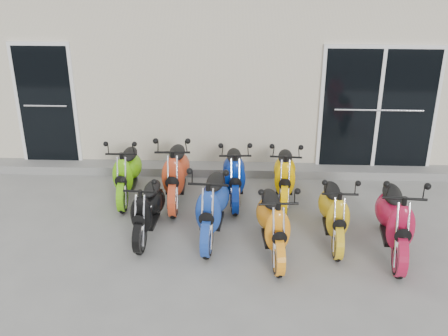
{
  "coord_description": "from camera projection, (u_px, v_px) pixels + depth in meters",
  "views": [
    {
      "loc": [
        0.32,
        -7.15,
        4.29
      ],
      "look_at": [
        0.0,
        0.6,
        0.75
      ],
      "focal_mm": 45.0,
      "sensor_mm": 36.0,
      "label": 1
    }
  ],
  "objects": [
    {
      "name": "door_right",
      "position": [
        379.0,
        106.0,
        9.64
      ],
      "size": [
        2.02,
        0.08,
        2.22
      ],
      "primitive_type": "cube",
      "color": "black",
      "rests_on": "front_step"
    },
    {
      "name": "scooter_front_black",
      "position": [
        147.0,
        202.0,
        7.97
      ],
      "size": [
        0.64,
        1.5,
        1.08
      ],
      "primitive_type": null,
      "rotation": [
        0.0,
        0.0,
        -0.07
      ],
      "color": "black",
      "rests_on": "ground"
    },
    {
      "name": "scooter_back_blue",
      "position": [
        234.0,
        167.0,
        8.98
      ],
      "size": [
        0.64,
        1.57,
        1.14
      ],
      "primitive_type": null,
      "rotation": [
        0.0,
        0.0,
        0.05
      ],
      "color": "navy",
      "rests_on": "ground"
    },
    {
      "name": "scooter_front_red",
      "position": [
        396.0,
        211.0,
        7.53
      ],
      "size": [
        0.76,
        1.77,
        1.28
      ],
      "primitive_type": null,
      "rotation": [
        0.0,
        0.0,
        -0.08
      ],
      "color": "#AD1336",
      "rests_on": "ground"
    },
    {
      "name": "door_left",
      "position": [
        46.0,
        102.0,
        9.86
      ],
      "size": [
        1.07,
        0.08,
        2.22
      ],
      "primitive_type": "cube",
      "color": "black",
      "rests_on": "front_step"
    },
    {
      "name": "scooter_back_green",
      "position": [
        127.0,
        165.0,
        9.05
      ],
      "size": [
        0.61,
        1.55,
        1.14
      ],
      "primitive_type": null,
      "rotation": [
        0.0,
        0.0,
        0.03
      ],
      "color": "#62BE0D",
      "rests_on": "ground"
    },
    {
      "name": "front_step",
      "position": [
        227.0,
        169.0,
        10.09
      ],
      "size": [
        14.0,
        0.4,
        0.15
      ],
      "primitive_type": "cube",
      "color": "gray",
      "rests_on": "ground"
    },
    {
      "name": "scooter_back_yellow",
      "position": [
        285.0,
        168.0,
        8.96
      ],
      "size": [
        0.65,
        1.56,
        1.13
      ],
      "primitive_type": null,
      "rotation": [
        0.0,
        0.0,
        -0.06
      ],
      "color": "#FFBC00",
      "rests_on": "ground"
    },
    {
      "name": "scooter_front_blue",
      "position": [
        212.0,
        197.0,
        7.92
      ],
      "size": [
        0.74,
        1.73,
        1.25
      ],
      "primitive_type": null,
      "rotation": [
        0.0,
        0.0,
        -0.07
      ],
      "color": "#1A3D9E",
      "rests_on": "ground"
    },
    {
      "name": "scooter_back_red",
      "position": [
        175.0,
        165.0,
        8.93
      ],
      "size": [
        0.67,
        1.71,
        1.25
      ],
      "primitive_type": null,
      "rotation": [
        0.0,
        0.0,
        0.03
      ],
      "color": "#CC411E",
      "rests_on": "ground"
    },
    {
      "name": "building",
      "position": [
        233.0,
        46.0,
        12.35
      ],
      "size": [
        14.0,
        6.0,
        3.2
      ],
      "primitive_type": "cube",
      "color": "beige",
      "rests_on": "ground"
    },
    {
      "name": "scooter_front_orange_b",
      "position": [
        335.0,
        205.0,
        7.85
      ],
      "size": [
        0.56,
        1.52,
        1.12
      ],
      "primitive_type": null,
      "rotation": [
        0.0,
        0.0,
        -0.01
      ],
      "color": "gold",
      "rests_on": "ground"
    },
    {
      "name": "ground",
      "position": [
        222.0,
        231.0,
        8.29
      ],
      "size": [
        80.0,
        80.0,
        0.0
      ],
      "primitive_type": "plane",
      "color": "gray",
      "rests_on": "ground"
    },
    {
      "name": "scooter_front_orange_a",
      "position": [
        274.0,
        215.0,
        7.53
      ],
      "size": [
        0.74,
        1.64,
        1.18
      ],
      "primitive_type": null,
      "rotation": [
        0.0,
        0.0,
        0.1
      ],
      "color": "orange",
      "rests_on": "ground"
    }
  ]
}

